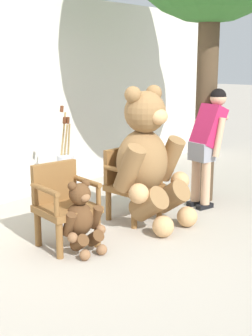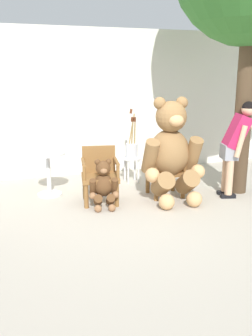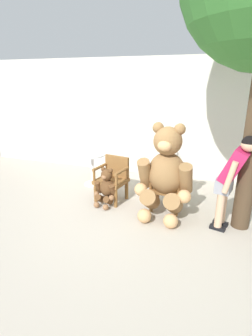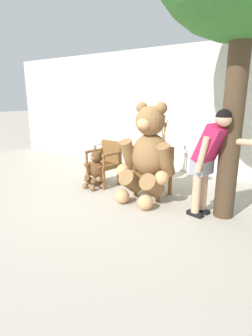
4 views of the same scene
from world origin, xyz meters
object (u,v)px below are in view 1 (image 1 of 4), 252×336
object	(u,v)px
wooden_chair_right	(130,182)
brush_bucket	(65,162)
wooden_chair_left	(64,203)
white_stool	(66,183)
teddy_bear_small	(82,218)
teddy_bear_large	(148,158)
person_visitor	(208,138)

from	to	relation	value
wooden_chair_right	brush_bucket	xyz separation A→B (m)	(-0.26, 0.86, 0.17)
wooden_chair_left	white_stool	size ratio (longest dim) A/B	1.87
teddy_bear_small	teddy_bear_large	bearing A→B (deg)	0.64
teddy_bear_large	person_visitor	xyz separation A→B (m)	(1.04, -0.18, 0.12)
wooden_chair_right	wooden_chair_left	bearing A→B (deg)	-179.95
person_visitor	brush_bucket	size ratio (longest dim) A/B	1.74
teddy_bear_large	teddy_bear_small	size ratio (longest dim) A/B	2.19
wooden_chair_left	teddy_bear_large	xyz separation A→B (m)	(1.09, -0.27, 0.33)
wooden_chair_right	person_visitor	size ratio (longest dim) A/B	0.56
teddy_bear_large	person_visitor	distance (m)	1.07
wooden_chair_right	teddy_bear_large	size ratio (longest dim) A/B	0.53
teddy_bear_large	white_stool	size ratio (longest dim) A/B	3.53
teddy_bear_large	teddy_bear_small	xyz separation A→B (m)	(-1.10, -0.01, -0.43)
wooden_chair_left	person_visitor	distance (m)	2.22
teddy_bear_small	person_visitor	distance (m)	2.22
brush_bucket	teddy_bear_large	bearing A→B (deg)	-77.51
wooden_chair_left	teddy_bear_large	size ratio (longest dim) A/B	0.53
wooden_chair_left	wooden_chair_right	distance (m)	1.10
wooden_chair_right	person_visitor	bearing A→B (deg)	-23.46
teddy_bear_large	brush_bucket	bearing A→B (deg)	102.49
wooden_chair_left	white_stool	xyz separation A→B (m)	(0.83, 0.86, -0.11)
wooden_chair_left	wooden_chair_right	xyz separation A→B (m)	(1.10, 0.00, 0.00)
wooden_chair_left	teddy_bear_small	world-z (taller)	wooden_chair_left
teddy_bear_small	brush_bucket	distance (m)	1.45
wooden_chair_right	teddy_bear_small	distance (m)	1.15
brush_bucket	teddy_bear_small	bearing A→B (deg)	-126.76
wooden_chair_left	person_visitor	world-z (taller)	person_visitor
brush_bucket	person_visitor	bearing A→B (deg)	-45.39
brush_bucket	white_stool	bearing A→B (deg)	-154.46
teddy_bear_large	wooden_chair_left	bearing A→B (deg)	166.15
teddy_bear_large	person_visitor	size ratio (longest dim) A/B	1.05
white_stool	brush_bucket	size ratio (longest dim) A/B	0.52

